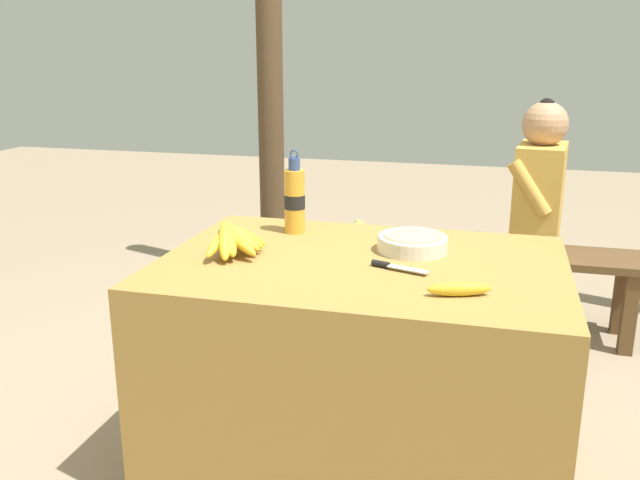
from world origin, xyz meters
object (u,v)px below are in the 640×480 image
object	(u,v)px
loose_banana_front	(459,289)
wooden_bench	(454,258)
banana_bunch_ripe	(234,237)
water_bottle	(295,200)
knife	(391,266)
support_post_near	(270,72)
seated_vendor	(528,204)
serving_bowl	(412,242)
banana_bunch_green	(360,229)

from	to	relation	value
loose_banana_front	wooden_bench	xyz separation A→B (m)	(-0.10, 1.45, -0.36)
wooden_bench	banana_bunch_ripe	bearing A→B (deg)	-116.22
loose_banana_front	banana_bunch_ripe	bearing A→B (deg)	164.75
water_bottle	knife	bearing A→B (deg)	-39.33
support_post_near	knife	bearing A→B (deg)	-60.87
banana_bunch_ripe	wooden_bench	world-z (taller)	banana_bunch_ripe
loose_banana_front	knife	bearing A→B (deg)	140.01
banana_bunch_ripe	water_bottle	world-z (taller)	water_bottle
knife	seated_vendor	bearing A→B (deg)	88.86
banana_bunch_ripe	wooden_bench	bearing A→B (deg)	63.78
serving_bowl	wooden_bench	bearing A→B (deg)	85.92
banana_bunch_ripe	support_post_near	distance (m)	1.81
loose_banana_front	knife	size ratio (longest dim) A/B	0.99
serving_bowl	banana_bunch_green	world-z (taller)	serving_bowl
serving_bowl	support_post_near	world-z (taller)	support_post_near
knife	banana_bunch_green	distance (m)	1.33
serving_bowl	water_bottle	size ratio (longest dim) A/B	0.77
serving_bowl	water_bottle	world-z (taller)	water_bottle
loose_banana_front	seated_vendor	size ratio (longest dim) A/B	0.16
wooden_bench	support_post_near	world-z (taller)	support_post_near
loose_banana_front	banana_bunch_green	xyz separation A→B (m)	(-0.56, 1.44, -0.25)
wooden_bench	banana_bunch_green	xyz separation A→B (m)	(-0.46, -0.00, 0.12)
support_post_near	banana_bunch_green	bearing A→B (deg)	-36.38
loose_banana_front	banana_bunch_green	world-z (taller)	loose_banana_front
wooden_bench	seated_vendor	world-z (taller)	seated_vendor
banana_bunch_green	loose_banana_front	bearing A→B (deg)	-68.91
knife	wooden_bench	world-z (taller)	knife
wooden_bench	support_post_near	distance (m)	1.44
banana_bunch_ripe	seated_vendor	world-z (taller)	seated_vendor
banana_bunch_ripe	banana_bunch_green	xyz separation A→B (m)	(0.16, 1.25, -0.29)
knife	banana_bunch_green	size ratio (longest dim) A/B	0.78
support_post_near	seated_vendor	bearing A→B (deg)	-18.81
wooden_bench	seated_vendor	bearing A→B (deg)	-4.79
serving_bowl	wooden_bench	xyz separation A→B (m)	(0.08, 1.07, -0.38)
serving_bowl	banana_bunch_green	distance (m)	1.16
water_bottle	loose_banana_front	world-z (taller)	water_bottle
knife	seated_vendor	xyz separation A→B (m)	(0.43, 1.24, -0.06)
loose_banana_front	knife	xyz separation A→B (m)	(-0.21, 0.18, -0.01)
banana_bunch_ripe	knife	size ratio (longest dim) A/B	1.52
serving_bowl	water_bottle	xyz separation A→B (m)	(-0.43, 0.12, 0.09)
banana_bunch_ripe	seated_vendor	bearing A→B (deg)	52.65
knife	wooden_bench	size ratio (longest dim) A/B	0.10
knife	water_bottle	bearing A→B (deg)	158.66
banana_bunch_green	banana_bunch_ripe	bearing A→B (deg)	-97.13
seated_vendor	banana_bunch_green	xyz separation A→B (m)	(-0.78, 0.02, -0.18)
serving_bowl	loose_banana_front	xyz separation A→B (m)	(0.17, -0.38, -0.01)
serving_bowl	seated_vendor	xyz separation A→B (m)	(0.39, 1.04, -0.08)
banana_bunch_ripe	wooden_bench	size ratio (longest dim) A/B	0.15
loose_banana_front	support_post_near	bearing A→B (deg)	121.64
banana_bunch_ripe	support_post_near	bearing A→B (deg)	104.94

